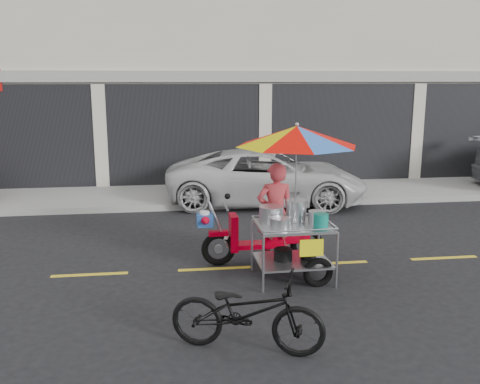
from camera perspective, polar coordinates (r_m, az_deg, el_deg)
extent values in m
plane|color=black|center=(9.24, 9.85, -7.51)|extent=(90.00, 90.00, 0.00)
cube|color=gray|center=(14.36, 3.31, 0.06)|extent=(45.00, 3.00, 0.15)
cube|color=beige|center=(19.00, 0.50, 14.94)|extent=(36.00, 8.00, 8.00)
cube|color=black|center=(15.08, 2.67, 5.94)|extent=(35.28, 0.06, 2.90)
cube|color=gray|center=(14.98, 2.75, 12.22)|extent=(36.00, 0.12, 0.30)
cube|color=gold|center=(9.24, 9.85, -7.48)|extent=(42.00, 0.10, 0.01)
imported|color=silver|center=(13.17, 2.86, 1.62)|extent=(5.16, 2.99, 1.35)
imported|color=black|center=(6.21, 0.75, -12.69)|extent=(1.89, 1.20, 0.94)
torus|color=black|center=(8.94, -2.31, -6.08)|extent=(0.58, 0.12, 0.58)
torus|color=black|center=(9.23, 7.11, -5.58)|extent=(0.58, 0.12, 0.58)
cylinder|color=#9EA0A5|center=(8.94, -2.31, -6.08)|extent=(0.14, 0.06, 0.14)
cylinder|color=#9EA0A5|center=(9.23, 7.11, -5.58)|extent=(0.14, 0.06, 0.14)
cube|color=#C30016|center=(8.86, -2.32, -4.41)|extent=(0.33, 0.13, 0.08)
cylinder|color=#9EA0A5|center=(8.82, -2.33, -3.47)|extent=(0.37, 0.06, 0.81)
cube|color=#C30016|center=(8.89, -0.70, -4.34)|extent=(0.13, 0.35, 0.61)
cube|color=#C30016|center=(9.04, 2.16, -5.62)|extent=(0.81, 0.30, 0.08)
cube|color=#C30016|center=(9.06, 5.00, -4.07)|extent=(0.76, 0.28, 0.40)
cube|color=black|center=(8.98, 4.40, -2.68)|extent=(0.66, 0.26, 0.10)
cylinder|color=#9EA0A5|center=(8.76, -1.56, -1.53)|extent=(0.05, 0.56, 0.04)
sphere|color=black|center=(8.93, -1.35, -0.46)|extent=(0.10, 0.10, 0.10)
cylinder|color=white|center=(8.90, -1.54, -4.81)|extent=(0.12, 0.12, 0.05)
cube|color=navy|center=(8.78, -3.78, -3.02)|extent=(0.27, 0.23, 0.20)
cylinder|color=white|center=(8.75, -3.79, -2.25)|extent=(0.16, 0.16, 0.05)
cone|color=#C30016|center=(8.61, -3.67, -3.18)|extent=(0.19, 0.23, 0.18)
torus|color=black|center=(8.16, 8.32, -8.48)|extent=(0.47, 0.11, 0.46)
cylinder|color=#9EA0A5|center=(7.79, 2.50, -7.75)|extent=(0.04, 0.04, 0.86)
cylinder|color=#9EA0A5|center=(8.64, 1.30, -5.73)|extent=(0.04, 0.04, 0.86)
cylinder|color=#9EA0A5|center=(8.08, 10.30, -7.22)|extent=(0.04, 0.04, 0.86)
cylinder|color=#9EA0A5|center=(8.89, 8.39, -5.32)|extent=(0.04, 0.04, 0.86)
cube|color=#9EA0A5|center=(8.37, 5.63, -7.28)|extent=(1.13, 0.93, 0.03)
cube|color=#9EA0A5|center=(8.20, 5.71, -3.63)|extent=(1.13, 0.93, 0.04)
cylinder|color=#9EA0A5|center=(7.77, 6.56, -4.09)|extent=(1.11, 0.05, 0.02)
cylinder|color=#9EA0A5|center=(8.61, 4.96, -2.43)|extent=(1.11, 0.05, 0.02)
cylinder|color=#9EA0A5|center=(8.07, 1.89, -3.40)|extent=(0.04, 0.91, 0.02)
cylinder|color=#9EA0A5|center=(8.34, 9.41, -3.03)|extent=(0.04, 0.91, 0.02)
cylinder|color=#9EA0A5|center=(8.79, 4.88, -6.32)|extent=(0.06, 0.76, 0.04)
cylinder|color=#9EA0A5|center=(8.64, 4.94, -3.14)|extent=(0.06, 0.76, 0.04)
cube|color=yellow|center=(7.86, 7.64, -5.93)|extent=(0.35, 0.03, 0.25)
cylinder|color=#B7B7BC|center=(8.29, 3.35, -2.44)|extent=(0.38, 0.38, 0.23)
cylinder|color=#B7B7BC|center=(8.39, 6.02, -2.03)|extent=(0.32, 0.32, 0.31)
cylinder|color=#B7B7BC|center=(8.33, 8.19, -2.72)|extent=(0.26, 0.26, 0.17)
cylinder|color=#B7B7BC|center=(7.95, 4.29, -3.42)|extent=(0.31, 0.31, 0.15)
cylinder|color=#107767|center=(8.03, 8.62, -3.08)|extent=(0.23, 0.23, 0.22)
cylinder|color=black|center=(8.30, 4.62, -6.66)|extent=(0.29, 0.29, 0.18)
cylinder|color=black|center=(8.41, 7.31, -6.55)|extent=(0.25, 0.25, 0.16)
cylinder|color=#9EA0A5|center=(8.14, 5.98, 1.71)|extent=(0.02, 0.02, 1.51)
sphere|color=#9EA0A5|center=(8.04, 6.11, 7.17)|extent=(0.06, 0.06, 0.06)
imported|color=#B8343B|center=(8.94, 3.78, -2.29)|extent=(0.63, 0.42, 1.71)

